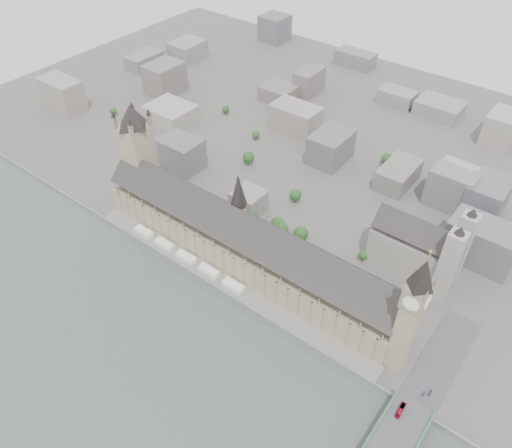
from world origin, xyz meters
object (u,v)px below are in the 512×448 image
Objects in this scene: palace_of_westminster at (245,243)px; elizabeth_tower at (412,309)px; red_bus_north at (401,410)px; car_approach at (430,393)px; westminster_abbey at (418,248)px; victoria_tower at (138,152)px.

elizabeth_tower reaches higher than palace_of_westminster.
red_bus_north is 23.70m from car_approach.
westminster_abbey reaches higher than car_approach.
westminster_abbey is at bearing 108.49° from red_bus_north.
victoria_tower is 287.24m from red_bus_north.
westminster_abbey reaches higher than red_bus_north.
palace_of_westminster is at bearing 171.00° from car_approach.
elizabeth_tower is 56.54m from car_approach.
palace_of_westminster is 134.09m from westminster_abbey.
car_approach is (288.27, -31.21, -44.26)m from victoria_tower.
westminster_abbey is (-27.08, 87.00, -33.01)m from elizabeth_tower.
car_approach is at bearing 64.67° from red_bus_north.
westminster_abbey is 14.27× the size of car_approach.
palace_of_westminster is 142.94m from elizabeth_tower.
palace_of_westminster is 2.65× the size of victoria_tower.
westminster_abbey is 115.35m from car_approach.
car_approach is at bearing -6.18° from victoria_tower.
car_approach is (166.27, -24.91, -11.76)m from palace_of_westminster.
elizabeth_tower is 1.58× the size of westminster_abbey.
red_bus_north is at bearing -10.76° from victoria_tower.
elizabeth_tower is 260.64m from victoria_tower.
palace_of_westminster reaches higher than car_approach.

